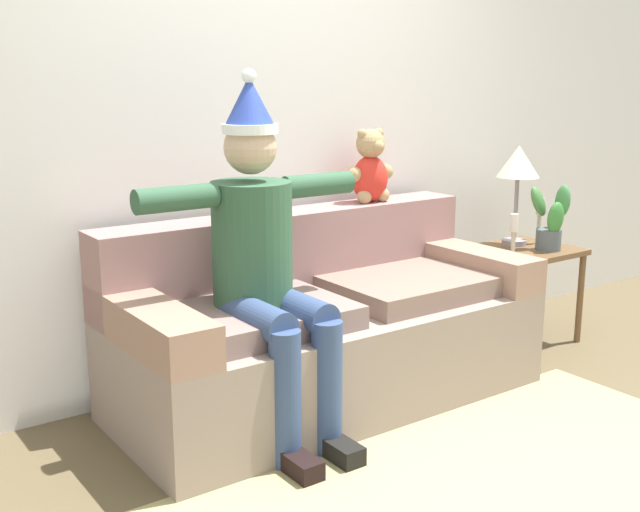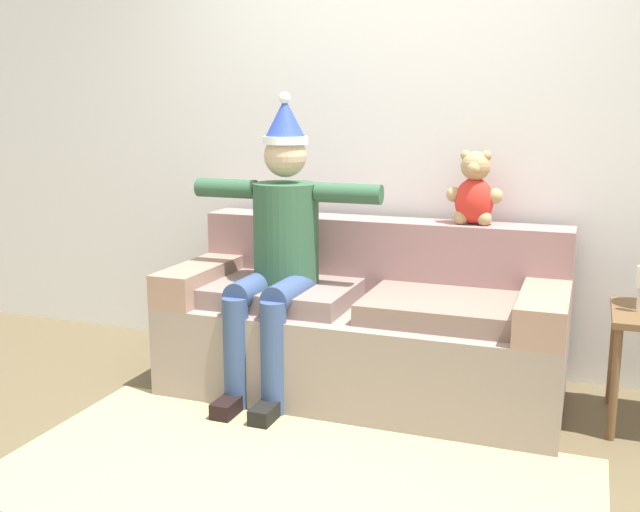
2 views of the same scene
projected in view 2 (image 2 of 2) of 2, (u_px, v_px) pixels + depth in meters
ground_plane at (290, 477)px, 2.94m from camera, size 10.00×10.00×0.00m
back_wall at (395, 127)px, 4.09m from camera, size 7.00×0.10×2.70m
couch at (366, 325)px, 3.81m from camera, size 2.00×0.88×0.87m
person_seated at (279, 243)px, 3.72m from camera, size 1.02×0.77×1.54m
teddy_bear at (474, 191)px, 3.75m from camera, size 0.29×0.17×0.38m
area_rug at (289, 477)px, 2.93m from camera, size 2.40×1.21×0.01m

